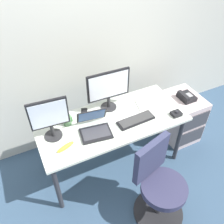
{
  "coord_description": "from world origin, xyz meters",
  "views": [
    {
      "loc": [
        -0.83,
        -1.7,
        2.5
      ],
      "look_at": [
        0.0,
        0.0,
        0.84
      ],
      "focal_mm": 38.6,
      "sensor_mm": 36.0,
      "label": 1
    }
  ],
  "objects_px": {
    "office_chair": "(158,187)",
    "banana": "(66,147)",
    "monitor_main": "(108,88)",
    "paper_notepad": "(143,104)",
    "desk_phone": "(186,97)",
    "coffee_mug": "(67,120)",
    "file_cabinet": "(180,117)",
    "monitor_side": "(49,117)",
    "laptop": "(94,127)",
    "trackball_mouse": "(176,114)",
    "keyboard": "(136,120)",
    "cell_phone": "(84,113)"
  },
  "relations": [
    {
      "from": "monitor_main",
      "to": "monitor_side",
      "type": "height_order",
      "value": "monitor_main"
    },
    {
      "from": "file_cabinet",
      "to": "monitor_main",
      "type": "distance_m",
      "value": 1.2
    },
    {
      "from": "coffee_mug",
      "to": "cell_phone",
      "type": "height_order",
      "value": "coffee_mug"
    },
    {
      "from": "keyboard",
      "to": "paper_notepad",
      "type": "distance_m",
      "value": 0.3
    },
    {
      "from": "paper_notepad",
      "to": "banana",
      "type": "relative_size",
      "value": 1.09
    },
    {
      "from": "trackball_mouse",
      "to": "coffee_mug",
      "type": "height_order",
      "value": "coffee_mug"
    },
    {
      "from": "monitor_side",
      "to": "paper_notepad",
      "type": "relative_size",
      "value": 2.17
    },
    {
      "from": "coffee_mug",
      "to": "cell_phone",
      "type": "relative_size",
      "value": 0.79
    },
    {
      "from": "laptop",
      "to": "desk_phone",
      "type": "bearing_deg",
      "value": 3.57
    },
    {
      "from": "laptop",
      "to": "banana",
      "type": "relative_size",
      "value": 1.9
    },
    {
      "from": "cell_phone",
      "to": "banana",
      "type": "xyz_separation_m",
      "value": [
        -0.34,
        -0.4,
        0.02
      ]
    },
    {
      "from": "monitor_main",
      "to": "monitor_side",
      "type": "relative_size",
      "value": 1.07
    },
    {
      "from": "paper_notepad",
      "to": "desk_phone",
      "type": "bearing_deg",
      "value": -5.53
    },
    {
      "from": "desk_phone",
      "to": "cell_phone",
      "type": "relative_size",
      "value": 1.41
    },
    {
      "from": "desk_phone",
      "to": "laptop",
      "type": "distance_m",
      "value": 1.27
    },
    {
      "from": "office_chair",
      "to": "banana",
      "type": "relative_size",
      "value": 4.95
    },
    {
      "from": "monitor_main",
      "to": "monitor_side",
      "type": "xyz_separation_m",
      "value": [
        -0.69,
        -0.16,
        -0.02
      ]
    },
    {
      "from": "monitor_side",
      "to": "laptop",
      "type": "height_order",
      "value": "monitor_side"
    },
    {
      "from": "office_chair",
      "to": "paper_notepad",
      "type": "xyz_separation_m",
      "value": [
        0.31,
        0.83,
        0.3
      ]
    },
    {
      "from": "monitor_main",
      "to": "monitor_side",
      "type": "bearing_deg",
      "value": -166.61
    },
    {
      "from": "keyboard",
      "to": "paper_notepad",
      "type": "bearing_deg",
      "value": 42.55
    },
    {
      "from": "desk_phone",
      "to": "paper_notepad",
      "type": "height_order",
      "value": "desk_phone"
    },
    {
      "from": "office_chair",
      "to": "monitor_main",
      "type": "relative_size",
      "value": 1.95
    },
    {
      "from": "laptop",
      "to": "coffee_mug",
      "type": "distance_m",
      "value": 0.3
    },
    {
      "from": "office_chair",
      "to": "keyboard",
      "type": "xyz_separation_m",
      "value": [
        0.09,
        0.63,
        0.31
      ]
    },
    {
      "from": "desk_phone",
      "to": "banana",
      "type": "bearing_deg",
      "value": -173.59
    },
    {
      "from": "trackball_mouse",
      "to": "paper_notepad",
      "type": "height_order",
      "value": "trackball_mouse"
    },
    {
      "from": "banana",
      "to": "laptop",
      "type": "bearing_deg",
      "value": 16.54
    },
    {
      "from": "cell_phone",
      "to": "keyboard",
      "type": "bearing_deg",
      "value": -16.68
    },
    {
      "from": "file_cabinet",
      "to": "monitor_main",
      "type": "relative_size",
      "value": 1.34
    },
    {
      "from": "monitor_side",
      "to": "trackball_mouse",
      "type": "xyz_separation_m",
      "value": [
        1.3,
        -0.28,
        -0.24
      ]
    },
    {
      "from": "office_chair",
      "to": "cell_phone",
      "type": "height_order",
      "value": "office_chair"
    },
    {
      "from": "trackball_mouse",
      "to": "banana",
      "type": "distance_m",
      "value": 1.24
    },
    {
      "from": "office_chair",
      "to": "cell_phone",
      "type": "relative_size",
      "value": 6.63
    },
    {
      "from": "desk_phone",
      "to": "office_chair",
      "type": "xyz_separation_m",
      "value": [
        -0.9,
        -0.77,
        -0.25
      ]
    },
    {
      "from": "coffee_mug",
      "to": "banana",
      "type": "height_order",
      "value": "coffee_mug"
    },
    {
      "from": "office_chair",
      "to": "banana",
      "type": "distance_m",
      "value": 0.97
    },
    {
      "from": "file_cabinet",
      "to": "keyboard",
      "type": "xyz_separation_m",
      "value": [
        -0.82,
        -0.16,
        0.41
      ]
    },
    {
      "from": "laptop",
      "to": "file_cabinet",
      "type": "bearing_deg",
      "value": 4.29
    },
    {
      "from": "monitor_side",
      "to": "paper_notepad",
      "type": "bearing_deg",
      "value": 1.65
    },
    {
      "from": "office_chair",
      "to": "laptop",
      "type": "height_order",
      "value": "laptop"
    },
    {
      "from": "desk_phone",
      "to": "banana",
      "type": "relative_size",
      "value": 1.05
    },
    {
      "from": "monitor_main",
      "to": "keyboard",
      "type": "relative_size",
      "value": 1.16
    },
    {
      "from": "file_cabinet",
      "to": "paper_notepad",
      "type": "bearing_deg",
      "value": 176.12
    },
    {
      "from": "desk_phone",
      "to": "paper_notepad",
      "type": "bearing_deg",
      "value": 174.47
    },
    {
      "from": "desk_phone",
      "to": "monitor_side",
      "type": "relative_size",
      "value": 0.44
    },
    {
      "from": "office_chair",
      "to": "banana",
      "type": "height_order",
      "value": "office_chair"
    },
    {
      "from": "banana",
      "to": "file_cabinet",
      "type": "bearing_deg",
      "value": 6.95
    },
    {
      "from": "laptop",
      "to": "trackball_mouse",
      "type": "relative_size",
      "value": 3.28
    },
    {
      "from": "desk_phone",
      "to": "trackball_mouse",
      "type": "xyz_separation_m",
      "value": [
        -0.36,
        -0.26,
        0.07
      ]
    }
  ]
}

